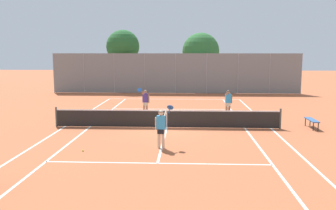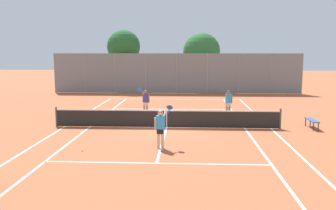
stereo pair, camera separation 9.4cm
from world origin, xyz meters
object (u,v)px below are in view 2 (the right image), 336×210
(player_near_side, at_px, (161,126))
(player_far_right, at_px, (228,101))
(tennis_net, at_px, (167,118))
(player_far_left, at_px, (145,101))
(tree_behind_left, at_px, (124,48))
(loose_tennis_ball_1, at_px, (114,103))
(courtside_bench, at_px, (312,121))
(loose_tennis_ball_0, at_px, (82,151))
(tree_behind_right, at_px, (203,53))

(player_near_side, xyz_separation_m, player_far_right, (3.67, 8.14, -0.02))
(tennis_net, xyz_separation_m, player_far_left, (-1.56, 3.88, 0.42))
(tree_behind_left, bearing_deg, loose_tennis_ball_1, -85.65)
(player_near_side, height_order, player_far_left, same)
(courtside_bench, height_order, tree_behind_left, tree_behind_left)
(player_far_right, distance_m, tree_behind_left, 17.39)
(tennis_net, xyz_separation_m, tree_behind_left, (-5.31, 18.40, 3.87))
(player_far_right, xyz_separation_m, loose_tennis_ball_1, (-8.25, 4.92, -0.88))
(loose_tennis_ball_0, height_order, tree_behind_right, tree_behind_right)
(loose_tennis_ball_1, bearing_deg, courtside_bench, -35.02)
(player_near_side, bearing_deg, loose_tennis_ball_1, 109.30)
(loose_tennis_ball_0, distance_m, tree_behind_right, 25.13)
(tree_behind_left, bearing_deg, courtside_bench, -54.44)
(tennis_net, distance_m, loose_tennis_ball_1, 9.97)
(loose_tennis_ball_0, relative_size, courtside_bench, 0.04)
(courtside_bench, xyz_separation_m, tree_behind_left, (-12.97, 18.15, 3.97))
(loose_tennis_ball_1, bearing_deg, player_far_right, -30.84)
(tennis_net, bearing_deg, tree_behind_left, 106.11)
(player_near_side, xyz_separation_m, player_far_left, (-1.55, 8.11, 0.00))
(player_far_right, height_order, tree_behind_left, tree_behind_left)
(player_near_side, xyz_separation_m, loose_tennis_ball_0, (-3.14, -0.70, -0.89))
(loose_tennis_ball_0, height_order, tree_behind_left, tree_behind_left)
(tennis_net, distance_m, player_far_left, 4.20)
(loose_tennis_ball_1, relative_size, courtside_bench, 0.04)
(tree_behind_left, xyz_separation_m, tree_behind_right, (7.91, 0.83, -0.50))
(player_near_side, bearing_deg, loose_tennis_ball_0, -167.44)
(player_far_right, bearing_deg, tree_behind_right, 93.99)
(tree_behind_right, bearing_deg, player_near_side, -96.33)
(player_far_right, bearing_deg, loose_tennis_ball_1, 149.16)
(loose_tennis_ball_1, distance_m, tree_behind_left, 10.53)
(player_far_left, height_order, loose_tennis_ball_1, player_far_left)
(player_near_side, relative_size, player_far_right, 1.11)
(tree_behind_left, height_order, tree_behind_right, tree_behind_left)
(player_far_left, bearing_deg, tennis_net, -68.08)
(courtside_bench, relative_size, tree_behind_left, 0.24)
(tennis_net, height_order, loose_tennis_ball_0, tennis_net)
(loose_tennis_ball_0, bearing_deg, player_near_side, 12.56)
(loose_tennis_ball_1, distance_m, courtside_bench, 14.96)
(loose_tennis_ball_0, xyz_separation_m, tree_behind_right, (5.74, 24.16, 3.84))
(tennis_net, relative_size, tree_behind_left, 1.94)
(player_near_side, distance_m, tree_behind_left, 23.50)
(player_far_left, height_order, loose_tennis_ball_0, player_far_left)
(player_near_side, xyz_separation_m, loose_tennis_ball_1, (-4.57, 13.06, -0.89))
(player_far_right, height_order, courtside_bench, player_far_right)
(player_far_left, bearing_deg, player_far_right, 0.34)
(player_near_side, relative_size, loose_tennis_ball_1, 26.88)
(player_far_right, height_order, loose_tennis_ball_0, player_far_right)
(tennis_net, height_order, tree_behind_right, tree_behind_right)
(loose_tennis_ball_0, relative_size, tree_behind_right, 0.01)
(tree_behind_right, bearing_deg, courtside_bench, -75.05)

